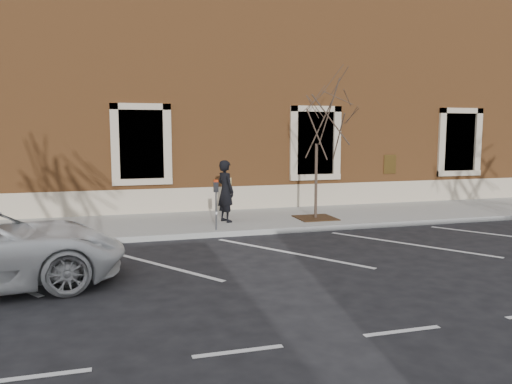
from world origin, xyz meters
name	(u,v)px	position (x,y,z in m)	size (l,w,h in m)	color
ground	(262,234)	(0.00, 0.00, 0.00)	(120.00, 120.00, 0.00)	#28282B
sidewalk_near	(246,220)	(0.00, 1.75, 0.07)	(40.00, 3.50, 0.15)	gray
curb_near	(262,232)	(0.00, -0.05, 0.07)	(40.00, 0.12, 0.15)	#9E9E99
parking_stripes	(289,253)	(0.00, -2.20, 0.00)	(28.00, 4.40, 0.01)	silver
building_civic	(209,103)	(0.00, 7.74, 4.00)	(40.00, 8.62, 8.00)	brown
man	(226,191)	(-0.72, 1.33, 1.06)	(0.67, 0.44, 1.83)	black
parking_meter	(216,195)	(-1.24, 0.19, 1.10)	(0.12, 0.10, 1.37)	#595B60
tree_grate	(315,218)	(2.06, 1.12, 0.16)	(1.16, 1.16, 0.03)	#3B2112
sapling	(317,123)	(2.06, 1.12, 3.07)	(2.51, 2.51, 4.18)	#422F28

